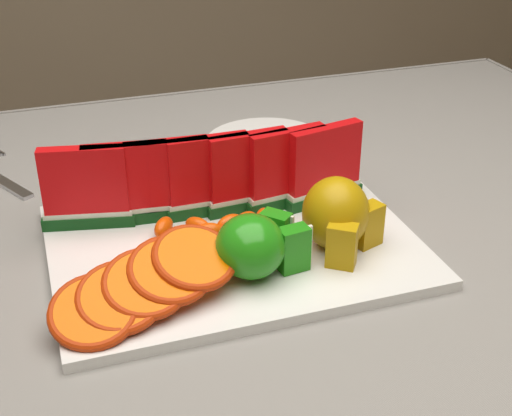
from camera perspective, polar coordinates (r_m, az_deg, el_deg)
name	(u,v)px	position (r m, az deg, el deg)	size (l,w,h in m)	color
table	(175,328)	(0.86, -6.48, -9.50)	(1.40, 0.90, 0.75)	#4B311F
tablecloth	(172,284)	(0.82, -6.72, -6.08)	(1.53, 1.03, 0.20)	gray
platter	(233,245)	(0.80, -1.84, -2.98)	(0.40, 0.30, 0.01)	silver
apple_cluster	(257,245)	(0.73, 0.04, -3.01)	(0.11, 0.09, 0.07)	#207C08
pear_cluster	(338,216)	(0.77, 6.58, -0.62)	(0.10, 0.10, 0.08)	#A06E1C
side_plate	(267,143)	(1.05, 0.87, 5.21)	(0.24, 0.24, 0.01)	silver
watermelon_row	(209,178)	(0.83, -3.79, 2.42)	(0.39, 0.07, 0.10)	#113F18
orange_fan_front	(146,283)	(0.69, -8.82, -5.98)	(0.21, 0.13, 0.06)	#E74806
orange_fan_back	(207,178)	(0.89, -3.91, 2.45)	(0.34, 0.12, 0.05)	#E74806
tangerine_segments	(210,228)	(0.80, -3.72, -1.59)	(0.16, 0.07, 0.02)	orange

